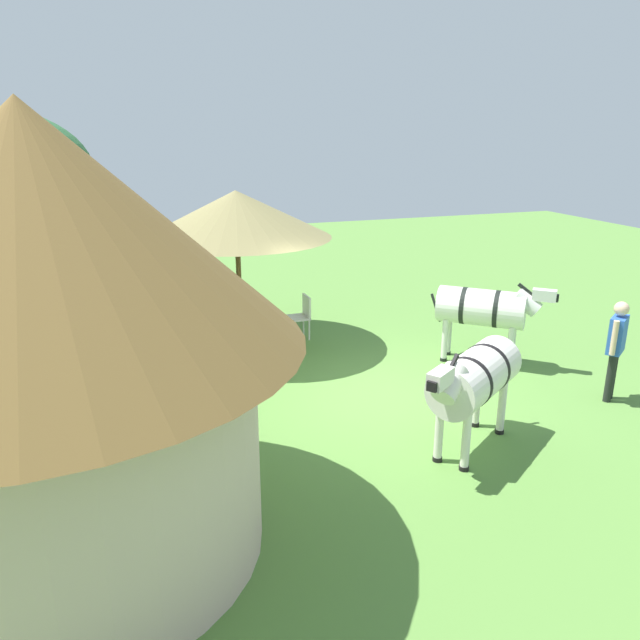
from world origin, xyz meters
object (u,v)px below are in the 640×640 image
patio_chair_east_end (302,314)px  patio_dining_table (240,314)px  patio_chair_west_end (225,342)px  guest_beside_umbrella (147,322)px  zebra_nearest_camera (474,378)px  shade_umbrella (236,214)px  standing_watcher (616,342)px  thatched_hut (46,321)px  zebra_by_umbrella (484,309)px  patio_chair_near_lawn (206,307)px

patio_chair_east_end → patio_dining_table: bearing=90.0°
patio_chair_west_end → guest_beside_umbrella: guest_beside_umbrella is taller
patio_chair_east_end → zebra_nearest_camera: size_ratio=0.45×
patio_chair_east_end → patio_chair_west_end: bearing=122.2°
shade_umbrella → patio_chair_east_end: bearing=-89.4°
shade_umbrella → standing_watcher: shade_umbrella is taller
shade_umbrella → patio_chair_west_end: shade_umbrella is taller
thatched_hut → standing_watcher: (1.03, -7.98, -1.50)m
shade_umbrella → patio_chair_west_end: size_ratio=4.04×
zebra_by_umbrella → zebra_nearest_camera: bearing=5.9°
zebra_nearest_camera → patio_chair_west_end: bearing=-0.6°
shade_umbrella → patio_chair_near_lawn: (1.19, 0.50, -2.11)m
patio_dining_table → standing_watcher: (-4.50, -5.04, 0.33)m
thatched_hut → patio_dining_table: 6.53m
thatched_hut → patio_chair_west_end: size_ratio=5.39×
standing_watcher → zebra_by_umbrella: 2.33m
shade_umbrella → standing_watcher: (-4.50, -5.04, -1.64)m
patio_chair_west_end → zebra_by_umbrella: (-1.24, -4.56, 0.53)m
patio_chair_east_end → patio_chair_near_lawn: bearing=56.1°
patio_chair_west_end → zebra_by_umbrella: 4.75m
patio_dining_table → standing_watcher: standing_watcher is taller
shade_umbrella → standing_watcher: size_ratio=2.21×
zebra_by_umbrella → shade_umbrella: bearing=-79.2°
patio_chair_west_end → standing_watcher: size_ratio=0.55×
thatched_hut → zebra_nearest_camera: 5.22m
patio_chair_east_end → patio_chair_west_end: (-1.18, 1.83, 0.00)m
standing_watcher → zebra_nearest_camera: size_ratio=0.82×
patio_chair_west_end → standing_watcher: 6.52m
standing_watcher → thatched_hut: bearing=152.2°
shade_umbrella → patio_dining_table: (-0.00, 0.00, -1.97)m
shade_umbrella → patio_chair_near_lawn: size_ratio=4.04×
patio_chair_near_lawn → patio_chair_west_end: size_ratio=1.00×
standing_watcher → patio_chair_near_lawn: bearing=99.0°
zebra_by_umbrella → patio_chair_near_lawn: bearing=-86.8°
shade_umbrella → guest_beside_umbrella: bearing=116.0°
patio_chair_east_end → guest_beside_umbrella: 3.28m
patio_chair_east_end → standing_watcher: standing_watcher is taller
shade_umbrella → patio_chair_west_end: 2.47m
thatched_hut → patio_chair_east_end: bearing=-37.3°
shade_umbrella → patio_dining_table: shade_umbrella is taller
guest_beside_umbrella → zebra_nearest_camera: bearing=-73.4°
patio_chair_east_end → patio_chair_west_end: size_ratio=1.00×
patio_chair_west_end → shade_umbrella: bearing=90.0°
patio_chair_near_lawn → guest_beside_umbrella: (-2.08, 1.33, 0.42)m
patio_chair_near_lawn → standing_watcher: bearing=111.5°
thatched_hut → patio_chair_near_lawn: (6.72, -2.44, -1.96)m
thatched_hut → patio_chair_east_end: 7.25m
patio_dining_table → standing_watcher: size_ratio=0.93×
patio_chair_near_lawn → patio_chair_west_end: (-2.36, 0.05, 0.00)m
thatched_hut → standing_watcher: size_ratio=2.95×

